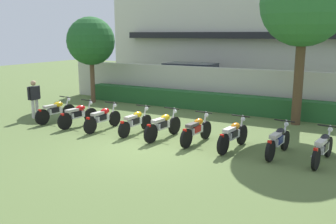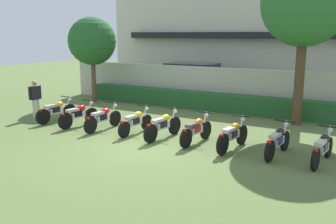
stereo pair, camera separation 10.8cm
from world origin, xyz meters
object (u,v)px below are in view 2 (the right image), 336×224
Objects in this scene: parked_car at (194,81)px; tree_far_side at (305,4)px; motorcycle_in_row_6 at (233,135)px; motorcycle_in_row_7 at (278,141)px; motorcycle_in_row_0 at (56,111)px; motorcycle_in_row_4 at (163,125)px; tree_near_inspector at (92,41)px; motorcycle_in_row_1 at (78,115)px; motorcycle_in_row_2 at (103,118)px; motorcycle_in_row_5 at (196,130)px; motorcycle_in_row_8 at (323,148)px; motorcycle_in_row_3 at (135,121)px; inspector_person at (35,96)px.

parked_car is 8.03m from tree_far_side.
motorcycle_in_row_7 is at bearing -80.44° from motorcycle_in_row_6.
parked_car is at bearing -9.42° from motorcycle_in_row_0.
motorcycle_in_row_6 reaches higher than motorcycle_in_row_4.
tree_near_inspector is 2.30× the size of motorcycle_in_row_7.
motorcycle_in_row_0 is at bearing 96.22° from motorcycle_in_row_7.
motorcycle_in_row_4 is 1.05× the size of motorcycle_in_row_7.
tree_near_inspector is 11.35m from motorcycle_in_row_7.
motorcycle_in_row_1 is 0.97× the size of motorcycle_in_row_2.
motorcycle_in_row_1 is (1.29, -0.13, -0.00)m from motorcycle_in_row_0.
motorcycle_in_row_5 is 0.97× the size of motorcycle_in_row_8.
parked_car reaches higher than motorcycle_in_row_1.
motorcycle_in_row_2 is 1.35m from motorcycle_in_row_3.
motorcycle_in_row_8 is at bearing -0.90° from inspector_person.
motorcycle_in_row_6 is (4.96, 0.04, 0.01)m from motorcycle_in_row_2.
tree_far_side reaches higher than parked_car.
motorcycle_in_row_4 is 1.03× the size of motorcycle_in_row_8.
motorcycle_in_row_2 is 3.76m from inspector_person.
motorcycle_in_row_4 is (6.46, -4.14, -2.63)m from tree_near_inspector.
motorcycle_in_row_5 is 0.99× the size of motorcycle_in_row_7.
motorcycle_in_row_6 is at bearing -58.51° from parked_car.
tree_far_side is 3.24× the size of motorcycle_in_row_8.
inspector_person is (0.24, -3.99, -2.17)m from tree_near_inspector.
motorcycle_in_row_0 is at bearing -107.40° from parked_car.
motorcycle_in_row_7 is (4.95, -0.04, 0.01)m from motorcycle_in_row_3.
motorcycle_in_row_1 is 1.15m from motorcycle_in_row_2.
tree_near_inspector is at bearing 93.41° from inspector_person.
motorcycle_in_row_3 is at bearing -37.42° from tree_near_inspector.
motorcycle_in_row_4 is 2.46m from motorcycle_in_row_6.
motorcycle_in_row_2 is 1.04× the size of motorcycle_in_row_5.
motorcycle_in_row_4 reaches higher than motorcycle_in_row_2.
motorcycle_in_row_0 reaches higher than motorcycle_in_row_5.
motorcycle_in_row_8 is (7.50, 0.03, -0.00)m from motorcycle_in_row_2.
motorcycle_in_row_3 is (1.46, -7.86, -0.50)m from parked_car.
motorcycle_in_row_4 is (-3.54, -4.23, -4.07)m from tree_far_side.
motorcycle_in_row_4 is at bearing -83.46° from motorcycle_in_row_0.
motorcycle_in_row_8 is (8.65, 0.07, -0.01)m from motorcycle_in_row_1.
motorcycle_in_row_7 is (8.73, 0.00, -0.01)m from motorcycle_in_row_0.
motorcycle_in_row_4 is at bearing -1.35° from inspector_person.
motorcycle_in_row_5 is at bearing -65.18° from parked_car.
motorcycle_in_row_3 is 1.16m from motorcycle_in_row_4.
motorcycle_in_row_3 is at bearing -0.81° from inspector_person.
motorcycle_in_row_1 is 0.97× the size of motorcycle_in_row_6.
motorcycle_in_row_2 is 1.03× the size of motorcycle_in_row_3.
motorcycle_in_row_2 is 1.22× the size of inspector_person.
motorcycle_in_row_4 is at bearing -85.66° from motorcycle_in_row_2.
parked_car is 8.01m from motorcycle_in_row_3.
motorcycle_in_row_3 is at bearing 95.42° from motorcycle_in_row_6.
tree_near_inspector reaches higher than motorcycle_in_row_4.
tree_far_side reaches higher than inspector_person.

